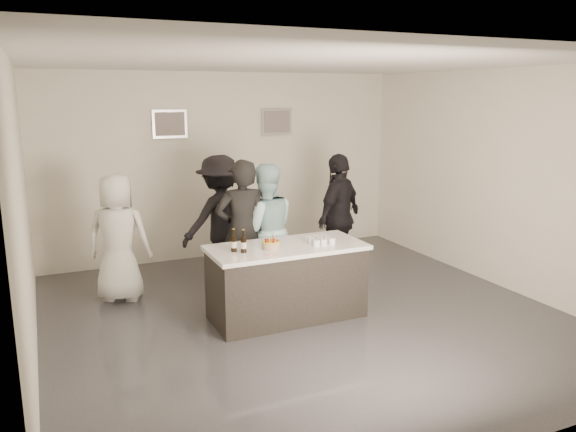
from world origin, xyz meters
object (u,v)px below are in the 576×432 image
Objects in this scene: beer_bottle_a at (234,241)px; person_guest_right at (339,217)px; cake at (271,245)px; person_main_black at (242,232)px; person_guest_back at (220,219)px; beer_bottle_b at (244,241)px; person_main_blue at (265,230)px; person_guest_left at (118,238)px; bar_counter at (287,282)px.

beer_bottle_a is 0.14× the size of person_guest_right.
person_main_black is (-0.09, 0.76, -0.01)m from cake.
cake is 0.12× the size of person_guest_back.
beer_bottle_a is 0.12m from beer_bottle_b.
person_main_blue is (0.29, 0.89, -0.05)m from cake.
person_guest_right reaches higher than cake.
person_guest_left is at bearing -40.10° from person_guest_right.
person_main_blue is at bearing 72.22° from cake.
beer_bottle_a is 0.15× the size of person_guest_left.
beer_bottle_a is at bearing 153.10° from person_guest_left.
beer_bottle_b is 1.13m from person_main_blue.
person_guest_back is at bearing 92.35° from cake.
person_guest_back reaches higher than person_guest_left.
beer_bottle_b is (-0.35, -0.03, 0.09)m from cake.
person_main_black is at bearing 30.06° from person_main_blue.
person_guest_left is (-1.08, 1.45, -0.19)m from beer_bottle_a.
person_guest_right is 1.01× the size of person_guest_back.
person_main_blue is 0.90m from person_guest_back.
person_guest_right reaches higher than bar_counter.
beer_bottle_b is 0.14× the size of person_main_black.
person_main_black is 0.96m from person_guest_back.
person_guest_back reaches higher than person_main_blue.
person_guest_left is at bearing -8.25° from person_main_blue.
person_guest_right is at bearing 31.27° from beer_bottle_b.
bar_counter is 0.88m from beer_bottle_a.
cake is at bearing -169.65° from bar_counter.
bar_counter is at bearing 7.52° from beer_bottle_b.
person_guest_back is (1.45, 0.23, 0.07)m from person_guest_left.
person_guest_right is at bearing 144.24° from person_guest_back.
person_main_black reaches higher than person_guest_left.
bar_counter is 1.11× the size of person_guest_left.
person_guest_left is at bearing -22.13° from person_main_black.
person_main_black is at bearing 74.33° from person_guest_back.
beer_bottle_b is 0.14× the size of person_guest_back.
person_main_black is at bearing 63.85° from beer_bottle_a.
beer_bottle_a is at bearing -4.51° from person_guest_right.
person_main_black reaches higher than cake.
beer_bottle_a is (-0.66, 0.00, 0.58)m from bar_counter.
person_guest_left is (-1.74, 1.45, 0.39)m from bar_counter.
person_guest_back is at bearing -54.04° from person_guest_right.
bar_counter is at bearing 118.02° from person_main_black.
bar_counter is at bearing 166.56° from person_guest_left.
person_main_black is 1.65m from person_guest_right.
bar_counter is at bearing 85.11° from person_guest_back.
cake is at bearing 161.97° from person_guest_left.
person_main_blue reaches higher than bar_counter.
cake is at bearing 101.49° from person_main_black.
person_guest_right reaches higher than person_guest_left.
beer_bottle_b is at bearing 66.35° from person_guest_back.
person_main_black is (-0.31, 0.72, 0.48)m from bar_counter.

